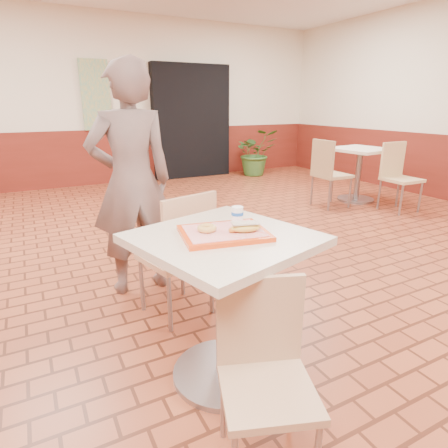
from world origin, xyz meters
name	(u,v)px	position (x,y,z in m)	size (l,w,h in m)	color
room_shell	(296,99)	(0.00, 0.00, 1.50)	(8.01, 10.01, 3.01)	brown
wainscot_band	(289,227)	(0.00, 0.00, 0.50)	(8.00, 10.00, 1.00)	#601B12
corridor_doorway	(192,122)	(1.20, 4.88, 1.10)	(1.60, 0.22, 2.20)	black
promo_poster	(96,95)	(-0.60, 4.94, 1.60)	(0.50, 0.03, 1.20)	gray
main_table	(224,285)	(-1.01, -0.77, 0.57)	(0.80, 0.80, 0.84)	beige
chair_main_front	(264,366)	(-1.08, -1.28, 0.45)	(0.47, 0.47, 0.80)	tan
chair_main_back	(181,250)	(-0.98, -0.08, 0.51)	(0.51, 0.51, 0.91)	tan
customer	(132,182)	(-1.14, 0.50, 0.89)	(0.65, 0.43, 1.79)	#6B5653
serving_tray	(224,233)	(-1.01, -0.77, 0.86)	(0.42, 0.33, 0.03)	red
ring_donut	(207,228)	(-1.09, -0.74, 0.88)	(0.10, 0.10, 0.03)	gold
long_john_donut	(245,227)	(-0.92, -0.84, 0.89)	(0.17, 0.12, 0.05)	gold
paper_cup	(237,214)	(-0.87, -0.67, 0.91)	(0.06, 0.06, 0.08)	white
second_table	(359,166)	(2.70, 1.82, 0.55)	(0.77, 0.77, 0.82)	beige
chair_second_left	(328,170)	(2.01, 1.75, 0.55)	(0.46, 0.46, 0.98)	tan
chair_second_front	(398,173)	(2.78, 1.18, 0.53)	(0.45, 0.45, 0.95)	#D3B57F
potted_plant	(256,152)	(2.44, 4.40, 0.48)	(0.86, 0.75, 0.96)	#305A24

